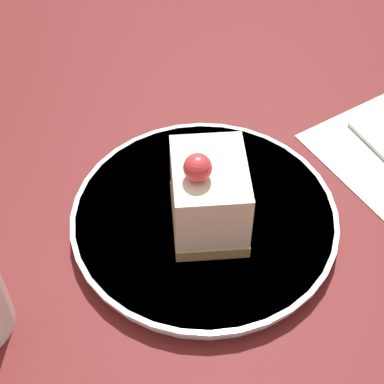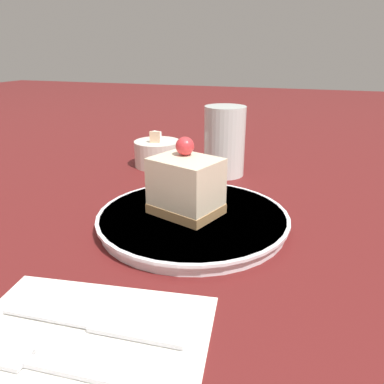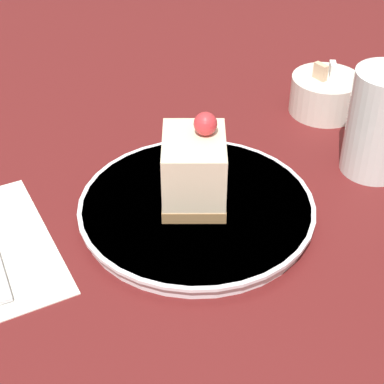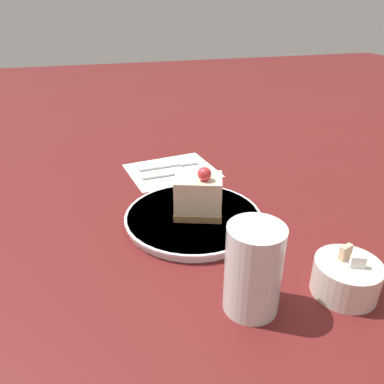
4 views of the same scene
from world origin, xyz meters
The scene contains 5 objects.
ground_plane centered at (0.00, 0.00, 0.00)m, with size 4.00×4.00×0.00m, color #5B1919.
plate centered at (0.04, -0.04, 0.01)m, with size 0.26×0.26×0.02m.
cake_slice centered at (0.04, -0.03, 0.06)m, with size 0.09×0.11×0.10m.
sugar_bowl centered at (0.28, 0.12, 0.03)m, with size 0.10×0.10×0.07m.
drinking_glass centered at (0.27, -0.02, 0.07)m, with size 0.08×0.08×0.13m.
Camera 3 is at (-0.15, -0.56, 0.46)m, focal length 60.00 mm.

